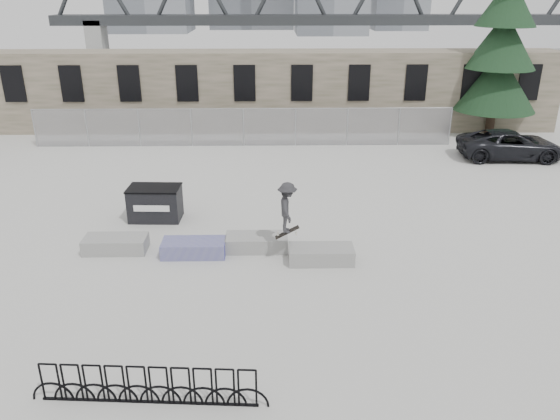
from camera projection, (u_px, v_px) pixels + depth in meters
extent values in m
plane|color=#B9B9B4|center=(227.00, 251.00, 17.66)|extent=(120.00, 120.00, 0.00)
cube|color=#665E4B|center=(246.00, 91.00, 31.81)|extent=(36.00, 2.50, 4.50)
cube|color=black|center=(13.00, 84.00, 30.17)|extent=(1.20, 0.12, 2.00)
cube|color=black|center=(72.00, 84.00, 30.23)|extent=(1.20, 0.12, 2.00)
cube|color=black|center=(129.00, 84.00, 30.28)|extent=(1.20, 0.12, 2.00)
cube|color=black|center=(187.00, 83.00, 30.33)|extent=(1.20, 0.12, 2.00)
cube|color=black|center=(245.00, 83.00, 30.39)|extent=(1.20, 0.12, 2.00)
cube|color=black|center=(302.00, 83.00, 30.44)|extent=(1.20, 0.12, 2.00)
cube|color=black|center=(359.00, 83.00, 30.49)|extent=(1.20, 0.12, 2.00)
cube|color=black|center=(416.00, 83.00, 30.55)|extent=(1.20, 0.12, 2.00)
cube|color=black|center=(473.00, 82.00, 30.60)|extent=(1.20, 0.12, 2.00)
cube|color=black|center=(529.00, 82.00, 30.65)|extent=(1.20, 0.12, 2.00)
cylinder|color=gray|center=(34.00, 128.00, 28.64)|extent=(0.06, 0.06, 2.00)
cylinder|color=gray|center=(87.00, 128.00, 28.69)|extent=(0.06, 0.06, 2.00)
cylinder|color=gray|center=(139.00, 128.00, 28.73)|extent=(0.06, 0.06, 2.00)
cylinder|color=gray|center=(191.00, 128.00, 28.78)|extent=(0.06, 0.06, 2.00)
cylinder|color=gray|center=(244.00, 127.00, 28.82)|extent=(0.06, 0.06, 2.00)
cylinder|color=gray|center=(295.00, 127.00, 28.87)|extent=(0.06, 0.06, 2.00)
cylinder|color=gray|center=(347.00, 127.00, 28.91)|extent=(0.06, 0.06, 2.00)
cylinder|color=gray|center=(399.00, 127.00, 28.96)|extent=(0.06, 0.06, 2.00)
cylinder|color=gray|center=(450.00, 126.00, 29.00)|extent=(0.06, 0.06, 2.00)
cube|color=#99999E|center=(244.00, 127.00, 28.82)|extent=(22.00, 0.02, 2.00)
cylinder|color=gray|center=(243.00, 109.00, 28.44)|extent=(22.00, 0.04, 0.04)
cube|color=#979794|center=(116.00, 244.00, 17.57)|extent=(2.00, 0.90, 0.49)
cube|color=#2D471E|center=(115.00, 239.00, 17.50)|extent=(1.76, 0.66, 0.10)
cube|color=navy|center=(194.00, 248.00, 17.31)|extent=(2.00, 0.90, 0.49)
cube|color=#2D471E|center=(194.00, 243.00, 17.24)|extent=(1.76, 0.66, 0.10)
cube|color=#979794|center=(257.00, 242.00, 17.68)|extent=(2.00, 0.90, 0.49)
cube|color=#2D471E|center=(257.00, 237.00, 17.61)|extent=(1.76, 0.66, 0.10)
cube|color=#979794|center=(321.00, 254.00, 16.89)|extent=(2.00, 0.90, 0.49)
cube|color=#2D471E|center=(321.00, 249.00, 16.82)|extent=(1.76, 0.66, 0.10)
cube|color=black|center=(155.00, 204.00, 19.86)|extent=(1.87, 1.17, 1.19)
cube|color=black|center=(154.00, 188.00, 19.62)|extent=(1.92, 1.22, 0.05)
cube|color=white|center=(151.00, 209.00, 19.32)|extent=(1.28, 0.07, 0.23)
cube|color=black|center=(150.00, 402.00, 11.24)|extent=(4.49, 0.34, 0.04)
torus|color=black|center=(51.00, 382.00, 11.16)|extent=(0.89, 0.11, 0.89)
torus|color=black|center=(72.00, 383.00, 11.14)|extent=(0.89, 0.11, 0.89)
torus|color=black|center=(94.00, 383.00, 11.13)|extent=(0.89, 0.11, 0.89)
torus|color=black|center=(115.00, 384.00, 11.11)|extent=(0.89, 0.11, 0.89)
torus|color=black|center=(137.00, 385.00, 11.09)|extent=(0.89, 0.11, 0.89)
torus|color=black|center=(159.00, 385.00, 11.07)|extent=(0.89, 0.11, 0.89)
torus|color=black|center=(181.00, 386.00, 11.05)|extent=(0.89, 0.11, 0.89)
torus|color=black|center=(203.00, 387.00, 11.03)|extent=(0.89, 0.11, 0.89)
torus|color=black|center=(225.00, 387.00, 11.01)|extent=(0.89, 0.11, 0.89)
torus|color=black|center=(247.00, 388.00, 10.99)|extent=(0.89, 0.11, 0.89)
cylinder|color=#38281E|center=(492.00, 112.00, 31.10)|extent=(0.50, 0.50, 2.54)
cone|color=black|center=(496.00, 81.00, 30.44)|extent=(4.54, 4.54, 3.20)
cone|color=black|center=(503.00, 40.00, 29.60)|extent=(3.80, 3.80, 3.00)
cone|color=black|center=(508.00, 1.00, 28.84)|extent=(3.18, 3.18, 2.60)
cube|color=#2D3033|center=(339.00, 20.00, 67.11)|extent=(70.00, 3.00, 1.20)
cube|color=gray|center=(97.00, 37.00, 67.37)|extent=(2.00, 3.00, 4.00)
imported|color=black|center=(511.00, 145.00, 26.81)|extent=(5.14, 2.58, 1.39)
imported|color=#2C2B2E|center=(287.00, 208.00, 16.36)|extent=(0.63, 1.04, 1.57)
cube|color=black|center=(287.00, 232.00, 16.67)|extent=(0.76, 0.30, 0.36)
cylinder|color=beige|center=(278.00, 235.00, 16.62)|extent=(0.06, 0.03, 0.06)
cylinder|color=beige|center=(278.00, 233.00, 16.75)|extent=(0.06, 0.03, 0.06)
cylinder|color=beige|center=(296.00, 235.00, 16.63)|extent=(0.06, 0.03, 0.06)
cylinder|color=beige|center=(296.00, 233.00, 16.76)|extent=(0.06, 0.03, 0.06)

